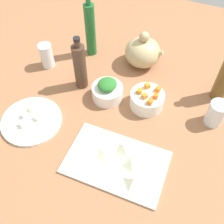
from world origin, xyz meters
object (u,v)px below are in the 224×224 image
(plate_tofu, at_px, (32,121))
(bottle_2, at_px, (90,29))
(cutting_board, at_px, (116,162))
(bottle_0, at_px, (80,66))
(teapot, at_px, (142,52))
(drinking_glass_0, at_px, (47,56))
(bottle_1, at_px, (224,79))
(drinking_glass_1, at_px, (216,113))
(bowl_greens, at_px, (107,92))
(bowl_carrots, at_px, (147,100))

(plate_tofu, height_order, bottle_2, bottle_2)
(cutting_board, xyz_separation_m, bottle_0, (-0.27, 0.28, 0.10))
(bottle_0, bearing_deg, teapot, 49.90)
(bottle_0, bearing_deg, drinking_glass_0, 165.29)
(bottle_1, distance_m, drinking_glass_1, 0.14)
(bowl_greens, distance_m, teapot, 0.25)
(bottle_1, bearing_deg, plate_tofu, -147.25)
(plate_tofu, bearing_deg, cutting_board, -5.85)
(drinking_glass_0, height_order, drinking_glass_1, drinking_glass_0)
(bowl_carrots, bearing_deg, plate_tofu, -146.80)
(bottle_0, distance_m, bottle_1, 0.55)
(bottle_1, bearing_deg, cutting_board, -121.05)
(bowl_greens, distance_m, drinking_glass_1, 0.41)
(drinking_glass_1, bearing_deg, bowl_carrots, -175.68)
(drinking_glass_0, bearing_deg, bottle_2, 47.59)
(bottle_1, bearing_deg, bowl_carrots, -147.93)
(cutting_board, height_order, bottle_0, bottle_0)
(teapot, xyz_separation_m, bottle_1, (0.34, -0.07, 0.03))
(plate_tofu, distance_m, bottle_1, 0.74)
(bottle_1, relative_size, drinking_glass_1, 2.33)
(plate_tofu, distance_m, bowl_greens, 0.31)
(bottle_2, distance_m, drinking_glass_1, 0.62)
(drinking_glass_1, bearing_deg, bowl_greens, -174.42)
(bowl_greens, relative_size, drinking_glass_0, 1.11)
(drinking_glass_1, bearing_deg, bottle_1, 92.71)
(bottle_0, bearing_deg, cutting_board, -46.35)
(bottle_0, relative_size, bottle_1, 1.02)
(bottle_1, height_order, drinking_glass_0, bottle_1)
(drinking_glass_1, bearing_deg, drinking_glass_0, 177.38)
(cutting_board, bearing_deg, bottle_0, 133.65)
(bottle_1, bearing_deg, bottle_0, -163.89)
(bottle_0, distance_m, bottle_2, 0.21)
(teapot, height_order, bottle_1, bottle_1)
(teapot, relative_size, bottle_0, 0.72)
(cutting_board, xyz_separation_m, bottle_1, (0.26, 0.43, 0.09))
(drinking_glass_0, bearing_deg, teapot, 24.28)
(plate_tofu, relative_size, bowl_carrots, 1.73)
(cutting_board, distance_m, bottle_2, 0.59)
(cutting_board, bearing_deg, drinking_glass_1, 48.07)
(bowl_greens, xyz_separation_m, bowl_carrots, (0.16, 0.02, 0.00))
(drinking_glass_0, relative_size, drinking_glass_1, 1.10)
(bowl_carrots, distance_m, drinking_glass_0, 0.48)
(bottle_1, distance_m, bottle_2, 0.58)
(bottle_1, xyz_separation_m, bottle_2, (-0.58, 0.05, 0.03))
(plate_tofu, distance_m, bottle_2, 0.47)
(drinking_glass_0, xyz_separation_m, drinking_glass_1, (0.73, -0.03, -0.00))
(cutting_board, xyz_separation_m, bottle_2, (-0.32, 0.48, 0.12))
(bottle_0, bearing_deg, plate_tofu, -109.88)
(plate_tofu, relative_size, bottle_0, 0.95)
(bottle_0, bearing_deg, bottle_1, 16.11)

